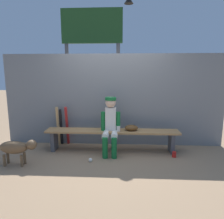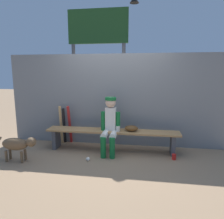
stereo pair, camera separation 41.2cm
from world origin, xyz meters
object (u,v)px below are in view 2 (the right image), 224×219
at_px(baseball, 88,159).
at_px(bat_aluminum_black, 64,126).
at_px(dog, 18,144).
at_px(scoreboard, 100,42).
at_px(player_seated, 110,123).
at_px(baseball_glove, 131,128).
at_px(bat_wood_tan, 61,125).
at_px(cup_on_bench, 118,129).
at_px(dugout_bench, 112,134).
at_px(cup_on_ground, 174,157).
at_px(bat_aluminum_red, 70,125).

bearing_deg(baseball, bat_aluminum_black, 131.71).
bearing_deg(dog, scoreboard, 64.80).
relative_size(player_seated, baseball_glove, 4.20).
height_order(bat_wood_tan, cup_on_bench, bat_wood_tan).
relative_size(bat_wood_tan, dog, 1.08).
distance_m(dugout_bench, baseball_glove, 0.44).
bearing_deg(cup_on_bench, dugout_bench, 156.15).
distance_m(dugout_bench, cup_on_ground, 1.33).
height_order(dugout_bench, scoreboard, scoreboard).
height_order(dugout_bench, bat_wood_tan, bat_wood_tan).
xyz_separation_m(player_seated, baseball, (-0.35, -0.47, -0.60)).
distance_m(baseball, scoreboard, 3.28).
distance_m(bat_aluminum_black, bat_wood_tan, 0.08).
xyz_separation_m(baseball_glove, dog, (-2.11, -0.79, -0.19)).
bearing_deg(bat_wood_tan, dog, -111.30).
bearing_deg(baseball_glove, bat_wood_tan, 169.93).
height_order(player_seated, dog, player_seated).
xyz_separation_m(dugout_bench, cup_on_bench, (0.14, -0.06, 0.15)).
distance_m(player_seated, cup_on_bench, 0.21).
bearing_deg(baseball, dugout_bench, 56.53).
relative_size(dugout_bench, scoreboard, 0.79).
xyz_separation_m(player_seated, baseball_glove, (0.44, 0.11, -0.12)).
relative_size(bat_wood_tan, cup_on_ground, 8.29).
relative_size(cup_on_ground, dog, 0.13).
height_order(cup_on_ground, dog, dog).
bearing_deg(scoreboard, bat_wood_tan, -118.32).
height_order(baseball_glove, cup_on_bench, baseball_glove).
bearing_deg(dugout_bench, baseball, -123.47).
height_order(dugout_bench, baseball_glove, baseball_glove).
xyz_separation_m(baseball_glove, bat_wood_tan, (-1.68, 0.30, -0.07)).
relative_size(dugout_bench, player_seated, 2.41).
distance_m(player_seated, baseball_glove, 0.47).
relative_size(baseball_glove, bat_wood_tan, 0.31).
bearing_deg(dugout_bench, bat_aluminum_red, 163.37).
bearing_deg(bat_aluminum_black, player_seated, -21.57).
xyz_separation_m(cup_on_ground, dog, (-2.96, -0.52, 0.28)).
bearing_deg(cup_on_ground, scoreboard, 134.92).
bearing_deg(bat_aluminum_black, cup_on_ground, -14.06).
distance_m(bat_aluminum_red, bat_wood_tan, 0.21).
bearing_deg(cup_on_ground, dog, -169.98).
relative_size(player_seated, baseball, 15.88).
bearing_deg(cup_on_bench, bat_aluminum_red, 162.50).
bearing_deg(cup_on_bench, bat_wood_tan, 165.66).
bearing_deg(baseball, dog, -170.90).
relative_size(bat_aluminum_red, cup_on_bench, 8.53).
bearing_deg(dog, bat_aluminum_red, 60.24).
bearing_deg(cup_on_bench, bat_aluminum_black, 162.84).
distance_m(scoreboard, dog, 3.40).
distance_m(baseball_glove, scoreboard, 2.71).
relative_size(scoreboard, dog, 4.29).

